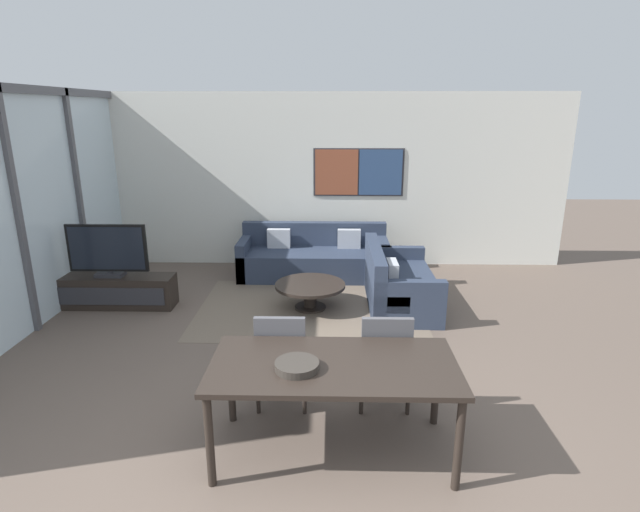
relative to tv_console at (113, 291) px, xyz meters
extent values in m
cube|color=silver|center=(2.80, 2.01, 1.19)|extent=(7.86, 0.06, 2.80)
cube|color=#2D2D33|center=(3.34, 1.97, 1.34)|extent=(1.46, 0.01, 0.77)
cube|color=brown|center=(2.98, 1.97, 1.34)|extent=(0.69, 0.02, 0.73)
cube|color=navy|center=(3.69, 1.97, 1.34)|extent=(0.69, 0.02, 0.73)
cube|color=silver|center=(-0.63, -0.76, 1.19)|extent=(0.02, 5.54, 2.80)
cube|color=#515156|center=(-0.60, -0.76, 1.19)|extent=(0.07, 0.08, 2.80)
cube|color=#515156|center=(-0.60, 0.63, 1.19)|extent=(0.07, 0.08, 2.80)
cube|color=#706051|center=(2.63, -0.02, -0.21)|extent=(2.92, 2.11, 0.01)
cube|color=black|center=(0.00, 0.00, 0.00)|extent=(1.64, 0.39, 0.42)
cube|color=#2D2D33|center=(0.00, -0.20, 0.00)|extent=(1.51, 0.01, 0.23)
cube|color=#2D2D33|center=(0.00, 0.00, 0.24)|extent=(0.36, 0.20, 0.05)
cube|color=#2D2D33|center=(0.00, 0.00, 0.30)|extent=(0.06, 0.03, 0.08)
cube|color=black|center=(0.00, 0.00, 0.59)|extent=(1.03, 0.04, 0.63)
cube|color=black|center=(0.00, -0.02, 0.59)|extent=(0.96, 0.01, 0.56)
cube|color=#2D384C|center=(2.63, 1.30, 0.00)|extent=(2.30, 0.86, 0.42)
cube|color=#2D384C|center=(2.63, 1.65, 0.19)|extent=(2.30, 0.16, 0.79)
cube|color=#2D384C|center=(1.55, 1.30, 0.09)|extent=(0.14, 0.86, 0.60)
cube|color=#2D384C|center=(3.71, 1.30, 0.09)|extent=(0.14, 0.86, 0.60)
cube|color=#B2B7C1|center=(2.07, 1.47, 0.36)|extent=(0.36, 0.12, 0.30)
cube|color=#B2B7C1|center=(3.18, 1.47, 0.36)|extent=(0.36, 0.12, 0.30)
cube|color=#2D384C|center=(3.83, 0.14, 0.00)|extent=(0.86, 1.64, 0.42)
cube|color=#2D384C|center=(3.48, 0.14, 0.19)|extent=(0.16, 1.64, 0.79)
cube|color=#2D384C|center=(3.83, -0.61, 0.09)|extent=(0.86, 0.14, 0.60)
cube|color=#2D384C|center=(3.83, 0.89, 0.09)|extent=(0.86, 0.14, 0.60)
cube|color=#B2B7C1|center=(3.66, -0.23, 0.36)|extent=(0.12, 0.36, 0.30)
cylinder|color=black|center=(2.63, -0.02, -0.20)|extent=(0.41, 0.41, 0.03)
cylinder|color=black|center=(2.63, -0.02, -0.06)|extent=(0.17, 0.17, 0.30)
cylinder|color=black|center=(2.63, -0.02, 0.11)|extent=(0.92, 0.92, 0.04)
cube|color=black|center=(2.92, -2.88, 0.52)|extent=(1.81, 0.88, 0.04)
cylinder|color=black|center=(2.08, -3.26, 0.14)|extent=(0.06, 0.06, 0.71)
cylinder|color=black|center=(3.77, -3.26, 0.14)|extent=(0.06, 0.06, 0.71)
cylinder|color=black|center=(2.08, -2.51, 0.14)|extent=(0.06, 0.06, 0.71)
cylinder|color=black|center=(3.77, -2.51, 0.14)|extent=(0.06, 0.06, 0.71)
cube|color=#4C4C51|center=(2.48, -2.19, 0.20)|extent=(0.46, 0.46, 0.06)
cube|color=#4C4C51|center=(2.48, -2.40, 0.46)|extent=(0.42, 0.05, 0.45)
cylinder|color=black|center=(2.28, -2.39, -0.02)|extent=(0.04, 0.04, 0.38)
cylinder|color=black|center=(2.68, -2.39, -0.02)|extent=(0.04, 0.04, 0.38)
cylinder|color=black|center=(2.28, -1.99, -0.02)|extent=(0.04, 0.04, 0.38)
cylinder|color=black|center=(2.68, -1.99, -0.02)|extent=(0.04, 0.04, 0.38)
cube|color=#4C4C51|center=(3.37, -2.19, 0.20)|extent=(0.46, 0.46, 0.06)
cube|color=#4C4C51|center=(3.37, -2.39, 0.46)|extent=(0.42, 0.05, 0.45)
cylinder|color=black|center=(3.17, -2.39, -0.02)|extent=(0.04, 0.04, 0.38)
cylinder|color=black|center=(3.57, -2.39, -0.02)|extent=(0.04, 0.04, 0.38)
cylinder|color=black|center=(3.17, -1.99, -0.02)|extent=(0.04, 0.04, 0.38)
cylinder|color=black|center=(3.57, -1.99, -0.02)|extent=(0.04, 0.04, 0.38)
cylinder|color=#332D28|center=(2.66, -2.98, 0.57)|extent=(0.32, 0.32, 0.06)
torus|color=#332D28|center=(2.66, -2.98, 0.59)|extent=(0.32, 0.32, 0.02)
camera|label=1|loc=(2.89, -6.15, 2.32)|focal=28.00mm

